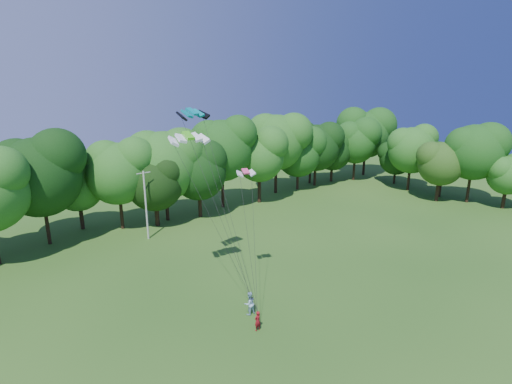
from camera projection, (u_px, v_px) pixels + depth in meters
utility_pole at (146, 205)px, 45.77m from camera, size 1.63×0.20×8.13m
kite_flyer_left at (257, 321)px, 29.57m from camera, size 0.63×0.45×1.59m
kite_flyer_right at (249, 303)px, 31.56m from camera, size 0.96×0.76×1.93m
kite_teal at (192, 112)px, 33.06m from camera, size 2.88×1.63×0.60m
kite_green at (188, 135)px, 31.64m from camera, size 3.23×1.72×0.59m
kite_pink at (246, 171)px, 33.06m from camera, size 1.69×1.12×0.37m
tree_back_center at (154, 172)px, 49.19m from camera, size 7.80×7.80×11.35m
tree_back_east at (311, 140)px, 69.95m from camera, size 8.56×8.56×12.45m
tree_flank_east at (441, 159)px, 59.64m from camera, size 7.21×7.21×10.49m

